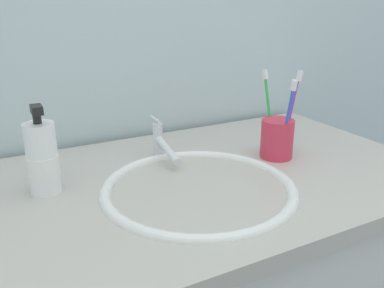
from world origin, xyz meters
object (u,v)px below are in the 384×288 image
(faucet, at_px, (161,143))
(toothbrush_cup, at_px, (277,139))
(toothbrush_green, at_px, (268,107))
(toothbrush_blue, at_px, (288,115))
(toothbrush_purple, at_px, (292,109))
(soap_dispenser, at_px, (43,159))

(faucet, distance_m, toothbrush_cup, 0.28)
(toothbrush_green, bearing_deg, toothbrush_blue, -92.50)
(toothbrush_green, bearing_deg, toothbrush_purple, -64.46)
(faucet, distance_m, toothbrush_purple, 0.33)
(toothbrush_cup, bearing_deg, toothbrush_green, 87.99)
(faucet, xyz_separation_m, soap_dispenser, (-0.28, -0.06, 0.03))
(faucet, bearing_deg, toothbrush_purple, -24.97)
(toothbrush_cup, xyz_separation_m, toothbrush_blue, (-0.00, -0.03, 0.07))
(toothbrush_blue, xyz_separation_m, soap_dispenser, (-0.54, 0.10, -0.04))
(toothbrush_blue, relative_size, toothbrush_green, 0.96)
(toothbrush_green, distance_m, soap_dispenser, 0.54)
(faucet, relative_size, soap_dispenser, 0.83)
(toothbrush_cup, relative_size, toothbrush_green, 0.47)
(faucet, xyz_separation_m, toothbrush_green, (0.26, -0.08, 0.08))
(faucet, relative_size, toothbrush_blue, 0.78)
(faucet, height_order, toothbrush_purple, toothbrush_purple)
(toothbrush_purple, distance_m, toothbrush_green, 0.06)
(faucet, xyz_separation_m, toothbrush_blue, (0.26, -0.16, 0.07))
(toothbrush_purple, distance_m, soap_dispenser, 0.58)
(toothbrush_blue, xyz_separation_m, toothbrush_green, (0.00, 0.08, 0.00))
(faucet, bearing_deg, toothbrush_green, -16.61)
(faucet, relative_size, toothbrush_purple, 0.73)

